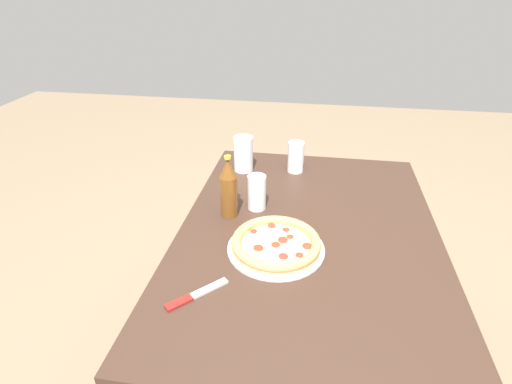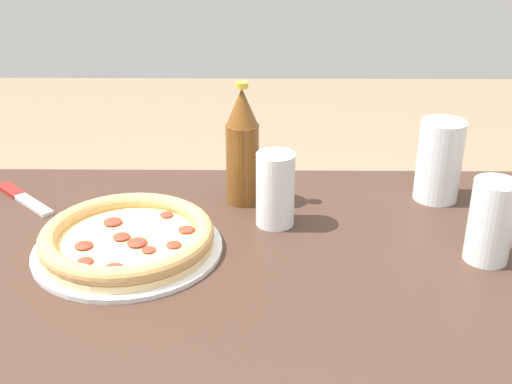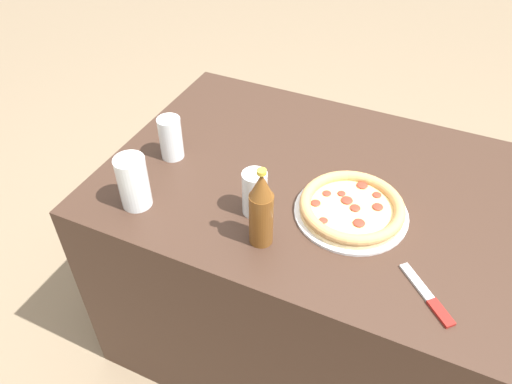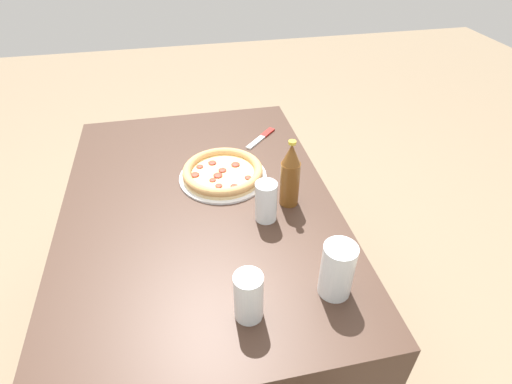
% 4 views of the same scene
% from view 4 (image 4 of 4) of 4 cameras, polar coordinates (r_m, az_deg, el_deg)
% --- Properties ---
extents(ground_plane, '(8.00, 8.00, 0.00)m').
position_cam_4_polar(ground_plane, '(1.88, -6.07, -19.43)').
color(ground_plane, '#847056').
extents(table, '(1.25, 0.87, 0.75)m').
position_cam_4_polar(table, '(1.57, -6.98, -11.99)').
color(table, '#3D281E').
rests_on(table, ground_plane).
extents(pizza_pepperoni, '(0.31, 0.31, 0.04)m').
position_cam_4_polar(pizza_pepperoni, '(1.40, -4.77, 2.77)').
color(pizza_pepperoni, silver).
rests_on(pizza_pepperoni, table).
extents(glass_cola, '(0.08, 0.08, 0.15)m').
position_cam_4_polar(glass_cola, '(1.01, 11.49, -11.08)').
color(glass_cola, white).
rests_on(glass_cola, table).
extents(glass_red_wine, '(0.07, 0.07, 0.13)m').
position_cam_4_polar(glass_red_wine, '(0.95, -1.07, -14.82)').
color(glass_red_wine, white).
rests_on(glass_red_wine, table).
extents(glass_lemonade, '(0.07, 0.07, 0.13)m').
position_cam_4_polar(glass_lemonade, '(1.20, 1.44, -1.46)').
color(glass_lemonade, white).
rests_on(glass_lemonade, table).
extents(beer_bottle, '(0.06, 0.06, 0.23)m').
position_cam_4_polar(beer_bottle, '(1.23, 4.91, 2.41)').
color(beer_bottle, brown).
rests_on(beer_bottle, table).
extents(knife, '(0.15, 0.15, 0.01)m').
position_cam_4_polar(knife, '(1.63, 0.82, 7.81)').
color(knife, maroon).
rests_on(knife, table).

